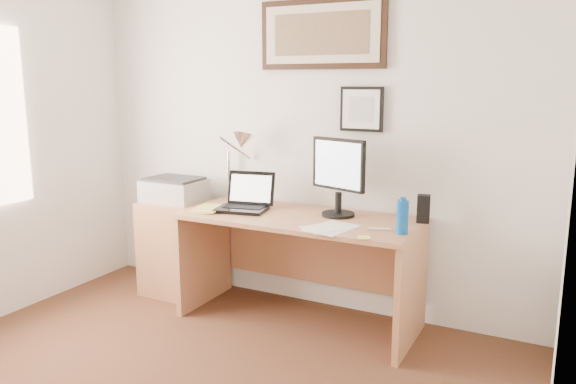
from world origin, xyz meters
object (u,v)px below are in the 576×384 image
Objects in this scene: laptop at (245,202)px; lcd_monitor at (338,173)px; book at (197,208)px; water_bottle at (402,217)px; desk at (304,246)px; printer at (174,189)px; side_cabinet at (178,248)px.

laptop is 0.70m from lcd_monitor.
water_bottle is at bearing 1.23° from book.
desk is 0.57m from lcd_monitor.
laptop is (-1.15, 0.11, -0.04)m from water_bottle.
printer is (-1.85, 0.21, -0.03)m from water_bottle.
water_bottle is 1.86m from printer.
side_cabinet is at bearing -44.32° from printer.
book reaches higher than desk.
water_bottle is 0.83m from desk.
side_cabinet is at bearing 175.25° from laptop.
laptop is at bearing 174.38° from water_bottle.
laptop is (0.65, -0.05, 0.44)m from side_cabinet.
desk is 3.08× the size of lcd_monitor.
book is at bearing -31.76° from printer.
lcd_monitor reaches higher than water_bottle.
book is at bearing -30.03° from side_cabinet.
water_bottle is at bearing -6.38° from printer.
desk reaches higher than side_cabinet.
laptop is 0.70m from printer.
book is at bearing -164.45° from lcd_monitor.
laptop is at bearing 25.11° from book.
lcd_monitor is (1.30, 0.07, 0.68)m from side_cabinet.
book is 0.16× the size of desk.
lcd_monitor reaches higher than book.
book is (0.34, -0.20, 0.39)m from side_cabinet.
side_cabinet is at bearing -178.11° from desk.
book is 0.80m from desk.
lcd_monitor is (0.23, 0.03, 0.53)m from desk.
book is 1.03m from lcd_monitor.
side_cabinet is 1.92× the size of laptop.
lcd_monitor is (0.65, 0.12, 0.23)m from laptop.
lcd_monitor is at bearing 15.55° from book.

